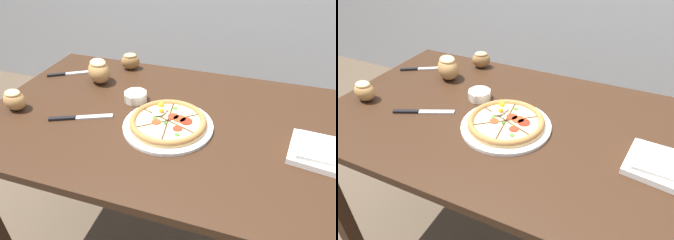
% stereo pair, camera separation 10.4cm
% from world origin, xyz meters
% --- Properties ---
extents(dining_table, '(1.54, 0.85, 0.76)m').
position_xyz_m(dining_table, '(0.00, 0.00, 0.67)').
color(dining_table, '#331E11').
rests_on(dining_table, ground_plane).
extents(pizza, '(0.32, 0.32, 0.05)m').
position_xyz_m(pizza, '(-0.06, -0.06, 0.78)').
color(pizza, white).
rests_on(pizza, dining_table).
extents(ramekin_bowl, '(0.10, 0.10, 0.04)m').
position_xyz_m(ramekin_bowl, '(-0.24, 0.08, 0.78)').
color(ramekin_bowl, silver).
rests_on(ramekin_bowl, dining_table).
extents(napkin_folded, '(0.22, 0.20, 0.04)m').
position_xyz_m(napkin_folded, '(0.44, -0.06, 0.78)').
color(napkin_folded, silver).
rests_on(napkin_folded, dining_table).
extents(bread_piece_near, '(0.11, 0.09, 0.08)m').
position_xyz_m(bread_piece_near, '(-0.38, 0.35, 0.80)').
color(bread_piece_near, olive).
rests_on(bread_piece_near, dining_table).
extents(bread_piece_mid, '(0.10, 0.08, 0.08)m').
position_xyz_m(bread_piece_mid, '(-0.65, -0.12, 0.80)').
color(bread_piece_mid, '#B27F47').
rests_on(bread_piece_mid, dining_table).
extents(bread_piece_far, '(0.15, 0.14, 0.11)m').
position_xyz_m(bread_piece_far, '(-0.46, 0.18, 0.82)').
color(bread_piece_far, '#B27F47').
rests_on(bread_piece_far, dining_table).
extents(knife_main, '(0.22, 0.11, 0.01)m').
position_xyz_m(knife_main, '(-0.39, -0.11, 0.77)').
color(knife_main, silver).
rests_on(knife_main, dining_table).
extents(knife_spare, '(0.18, 0.12, 0.01)m').
position_xyz_m(knife_spare, '(-0.63, 0.20, 0.77)').
color(knife_spare, silver).
rests_on(knife_spare, dining_table).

